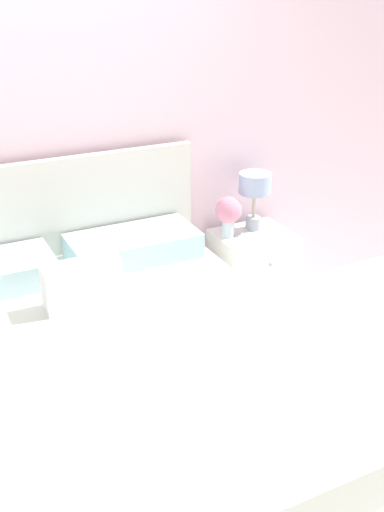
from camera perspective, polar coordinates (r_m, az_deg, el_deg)
ground_plane at (r=3.79m, az=-12.39°, el=-7.85°), size 12.00×12.00×0.00m
wall_back at (r=3.34m, az=-14.81°, el=11.76°), size 8.00×0.06×2.60m
bed at (r=2.83m, az=-7.67°, el=-12.48°), size 1.74×2.11×1.14m
nightstand at (r=3.88m, az=5.71°, el=-1.67°), size 0.47×0.42×0.56m
table_lamp at (r=3.74m, az=5.99°, el=6.40°), size 0.20×0.20×0.37m
flower_vase at (r=3.65m, az=3.54°, el=4.15°), size 0.16×0.16×0.26m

